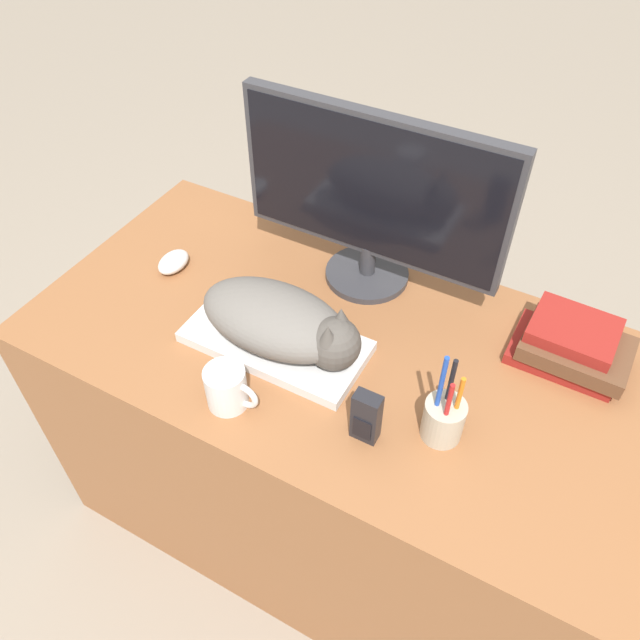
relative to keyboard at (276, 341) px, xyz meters
The scene contains 10 objects.
ground_plane 0.83m from the keyboard, 61.01° to the right, with size 12.00×12.00×0.00m, color gray.
desk 0.42m from the keyboard, 26.05° to the left, with size 1.42×0.68×0.76m.
keyboard is the anchor object (origin of this frame).
cat 0.07m from the keyboard, ahead, with size 0.35×0.18×0.13m.
monitor 0.37m from the keyboard, 75.70° to the left, with size 0.60×0.20×0.41m.
computer_mouse 0.36m from the keyboard, 164.29° to the left, with size 0.06×0.09×0.04m.
coffee_mug 0.17m from the keyboard, 90.07° to the right, with size 0.11×0.08×0.09m.
pen_cup 0.39m from the keyboard, ahead, with size 0.08×0.08×0.21m.
phone 0.29m from the keyboard, 23.35° to the right, with size 0.05×0.03×0.12m.
book_stack 0.61m from the keyboard, 25.07° to the left, with size 0.23×0.16×0.09m.
Camera 1 is at (0.36, -0.46, 1.73)m, focal length 35.00 mm.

